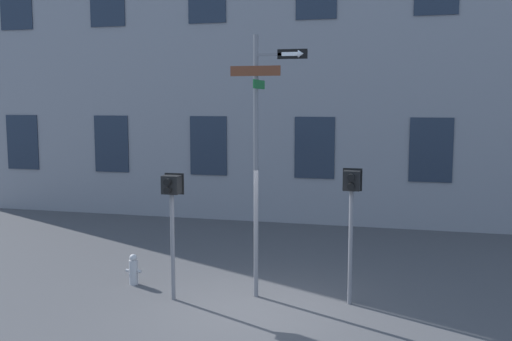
# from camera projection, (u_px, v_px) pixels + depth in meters

# --- Properties ---
(ground_plane) EXTENTS (60.00, 60.00, 0.00)m
(ground_plane) POSITION_uv_depth(u_px,v_px,m) (254.00, 310.00, 10.43)
(ground_plane) COLOR #424244
(street_sign_pole) EXTENTS (1.45, 0.85, 5.04)m
(street_sign_pole) POSITION_uv_depth(u_px,v_px,m) (260.00, 146.00, 10.81)
(street_sign_pole) COLOR slate
(street_sign_pole) RESTS_ON ground_plane
(pedestrian_signal_left) EXTENTS (0.39, 0.40, 2.45)m
(pedestrian_signal_left) POSITION_uv_depth(u_px,v_px,m) (172.00, 202.00, 10.77)
(pedestrian_signal_left) COLOR slate
(pedestrian_signal_left) RESTS_ON ground_plane
(pedestrian_signal_right) EXTENTS (0.36, 0.40, 2.57)m
(pedestrian_signal_right) POSITION_uv_depth(u_px,v_px,m) (351.00, 200.00, 10.52)
(pedestrian_signal_right) COLOR slate
(pedestrian_signal_right) RESTS_ON ground_plane
(fire_hydrant) EXTENTS (0.34, 0.18, 0.65)m
(fire_hydrant) POSITION_uv_depth(u_px,v_px,m) (134.00, 270.00, 11.89)
(fire_hydrant) COLOR #A5A5A8
(fire_hydrant) RESTS_ON ground_plane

